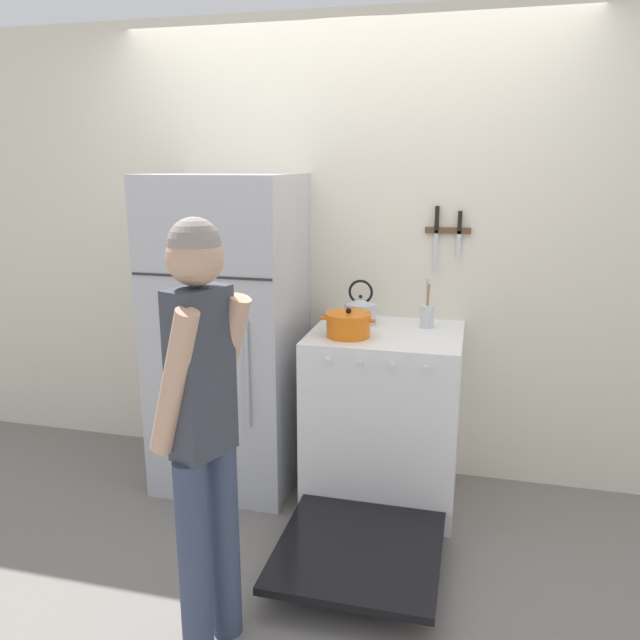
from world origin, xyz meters
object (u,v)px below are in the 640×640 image
stove_range (383,419)px  refrigerator (230,334)px  dutch_oven_pot (348,324)px  tea_kettle (361,310)px  person (203,419)px  utensil_jar (427,315)px

stove_range → refrigerator: bearing=177.6°
stove_range → dutch_oven_pot: dutch_oven_pot is taller
refrigerator → stove_range: refrigerator is taller
stove_range → dutch_oven_pot: 0.56m
dutch_oven_pot → tea_kettle: (0.01, 0.27, 0.01)m
refrigerator → person: size_ratio=1.07×
tea_kettle → stove_range: bearing=-47.0°
dutch_oven_pot → tea_kettle: 0.27m
tea_kettle → utensil_jar: (0.35, 0.01, -0.01)m
dutch_oven_pot → utensil_jar: utensil_jar is taller
utensil_jar → person: bearing=-115.2°
tea_kettle → person: (-0.30, -1.38, -0.09)m
tea_kettle → person: 1.41m
tea_kettle → utensil_jar: utensil_jar is taller
person → stove_range: bearing=-0.6°
utensil_jar → dutch_oven_pot: bearing=-143.4°
refrigerator → tea_kettle: 0.73m
tea_kettle → refrigerator: bearing=-169.1°
refrigerator → tea_kettle: bearing=10.9°
utensil_jar → stove_range: bearing=-137.3°
stove_range → utensil_jar: size_ratio=5.41×
refrigerator → stove_range: (0.87, -0.04, -0.40)m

